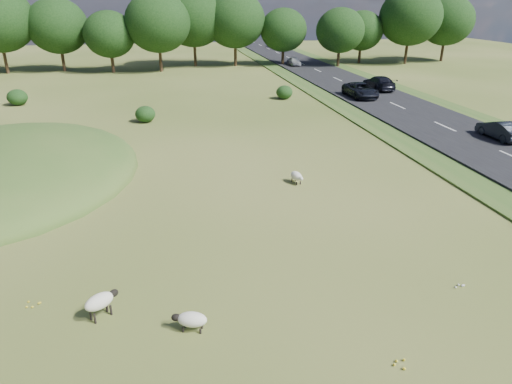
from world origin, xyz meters
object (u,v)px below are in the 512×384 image
sheep_2 (191,319)px  car_0 (361,90)px  car_1 (379,83)px  sheep_3 (100,301)px  car_3 (273,43)px  sheep_1 (297,176)px  car_2 (294,61)px  car_4 (500,130)px

sheep_2 → car_0: bearing=-103.3°
car_0 → car_1: car_1 is taller
sheep_3 → car_3: 90.35m
sheep_2 → car_1: car_1 is taller
sheep_1 → car_0: (13.11, 21.43, 0.55)m
sheep_1 → sheep_2: sheep_1 is taller
car_3 → car_2: bearing=82.7°
sheep_2 → car_4: bearing=-127.4°
car_0 → car_2: size_ratio=1.42×
sheep_1 → car_3: 78.02m
sheep_1 → car_4: bearing=93.0°
car_3 → car_4: 71.20m
sheep_2 → sheep_3: size_ratio=1.00×
car_4 → sheep_3: bearing=29.8°
sheep_1 → car_1: bearing=132.6°
car_0 → car_2: 25.18m
sheep_3 → car_3: car_3 is taller
sheep_1 → car_1: 30.26m
car_0 → car_1: 5.28m
sheep_3 → car_0: 38.95m
sheep_1 → sheep_3: (-9.63, -10.20, 0.19)m
sheep_2 → car_4: 28.83m
car_0 → car_1: bearing=43.9°
car_2 → car_3: car_3 is taller
car_2 → car_4: car_4 is taller
sheep_3 → car_2: car_2 is taller
sheep_3 → car_4: (26.54, 15.17, 0.28)m
car_4 → sheep_2: bearing=34.8°
car_0 → car_3: size_ratio=1.08×
car_1 → car_2: car_1 is taller
car_0 → sheep_3: bearing=-125.7°
car_3 → sheep_3: bearing=72.9°
sheep_1 → car_1: (16.91, 25.09, 0.58)m
sheep_1 → sheep_2: bearing=-44.0°
sheep_2 → car_3: car_3 is taller
sheep_1 → sheep_3: sheep_3 is taller
sheep_3 → car_3: bearing=35.6°
sheep_2 → car_2: size_ratio=0.33×
sheep_2 → car_3: size_ratio=0.25×
sheep_2 → car_0: (19.88, 32.89, 0.56)m
sheep_3 → sheep_2: bearing=-61.1°
sheep_2 → car_4: size_ratio=0.30×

